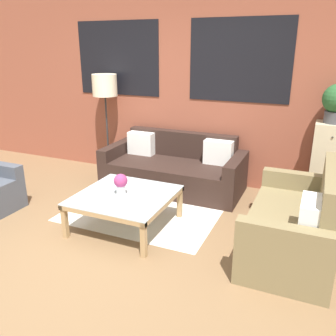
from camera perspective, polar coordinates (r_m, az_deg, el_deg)
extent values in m
plane|color=brown|center=(3.85, -13.27, -12.69)|extent=(16.00, 16.00, 0.00)
cube|color=brown|center=(5.45, 1.19, 12.82)|extent=(8.40, 0.08, 2.80)
cube|color=black|center=(5.81, -8.06, 16.99)|extent=(1.40, 0.01, 1.10)
cube|color=black|center=(5.09, 11.38, 16.54)|extent=(1.40, 0.01, 1.10)
cube|color=silver|center=(4.68, -3.09, -6.13)|extent=(1.87, 1.69, 0.00)
cube|color=black|center=(5.10, 0.40, -1.52)|extent=(1.68, 0.72, 0.40)
cube|color=black|center=(5.42, 2.23, 1.86)|extent=(1.68, 0.16, 0.78)
cube|color=black|center=(5.54, -8.06, 0.97)|extent=(0.16, 0.88, 0.58)
cube|color=black|center=(4.88, 10.77, -1.72)|extent=(0.16, 0.88, 0.58)
cube|color=white|center=(5.48, -4.33, 3.96)|extent=(0.40, 0.16, 0.34)
cube|color=white|center=(5.04, 8.06, 2.49)|extent=(0.40, 0.16, 0.34)
cube|color=olive|center=(3.85, 17.71, -9.56)|extent=(0.64, 1.24, 0.42)
cube|color=olive|center=(3.73, 24.22, -7.00)|extent=(0.16, 1.24, 0.92)
cube|color=olive|center=(4.42, 19.91, -4.51)|extent=(0.80, 0.14, 0.62)
cube|color=olive|center=(3.19, 17.88, -13.80)|extent=(0.80, 0.14, 0.62)
cube|color=white|center=(3.31, 21.70, -7.48)|extent=(0.16, 0.40, 0.34)
cube|color=silver|center=(4.05, -6.93, -4.29)|extent=(1.03, 1.03, 0.01)
cube|color=tan|center=(3.69, -10.76, -7.47)|extent=(1.03, 0.05, 0.05)
cube|color=tan|center=(4.45, -3.75, -2.37)|extent=(1.03, 0.05, 0.05)
cube|color=tan|center=(4.31, -12.58, -3.56)|extent=(0.05, 1.03, 0.05)
cube|color=tan|center=(3.85, -0.55, -5.90)|extent=(0.05, 1.03, 0.05)
cube|color=tan|center=(4.04, -16.22, -8.19)|extent=(0.06, 0.05, 0.39)
cube|color=tan|center=(3.56, -3.93, -11.35)|extent=(0.05, 0.05, 0.39)
cube|color=tan|center=(4.73, -8.95, -3.49)|extent=(0.06, 0.06, 0.39)
cube|color=tan|center=(4.33, 1.89, -5.47)|extent=(0.05, 0.06, 0.39)
cylinder|color=#2D2D2D|center=(5.98, -9.36, -0.55)|extent=(0.28, 0.28, 0.02)
cylinder|color=#2D2D2D|center=(5.80, -9.69, 5.28)|extent=(0.03, 0.03, 1.23)
cylinder|color=beige|center=(5.67, -10.13, 12.95)|extent=(0.38, 0.38, 0.33)
cube|color=#C6B793|center=(4.97, 24.23, 0.41)|extent=(0.42, 0.36, 1.09)
sphere|color=#38332D|center=(4.69, 24.89, 4.49)|extent=(0.02, 0.02, 0.02)
sphere|color=#38332D|center=(4.75, 24.44, 1.31)|extent=(0.02, 0.02, 0.02)
sphere|color=#38332D|center=(4.84, 24.00, -1.77)|extent=(0.02, 0.02, 0.02)
sphere|color=#38332D|center=(4.93, 23.57, -4.73)|extent=(0.02, 0.02, 0.02)
cylinder|color=#47474C|center=(4.83, 25.23, 7.37)|extent=(0.26, 0.26, 0.14)
cylinder|color=silver|center=(4.02, -7.54, -3.50)|extent=(0.10, 0.10, 0.11)
sphere|color=#9E3366|center=(3.98, -7.61, -2.03)|extent=(0.15, 0.15, 0.15)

